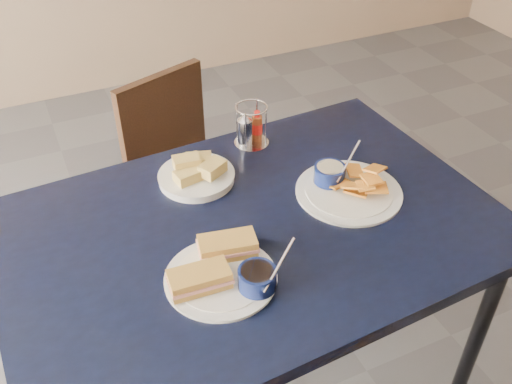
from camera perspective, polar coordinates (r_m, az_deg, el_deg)
name	(u,v)px	position (r m, az deg, el deg)	size (l,w,h in m)	color
dining_table	(252,241)	(1.55, -0.40, -4.94)	(1.35, 0.94, 0.75)	black
chair_far	(186,160)	(2.26, -7.00, 3.16)	(0.48, 0.48, 0.80)	black
sandwich_plate	(225,270)	(1.35, -3.16, -7.80)	(0.30, 0.27, 0.12)	white
plantain_plate	(344,185)	(1.63, 8.80, 0.68)	(0.30, 0.30, 0.12)	white
bread_basket	(197,174)	(1.65, -5.96, 1.82)	(0.22, 0.22, 0.07)	white
condiment_caddy	(250,129)	(1.78, -0.62, 6.36)	(0.11, 0.11, 0.14)	silver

